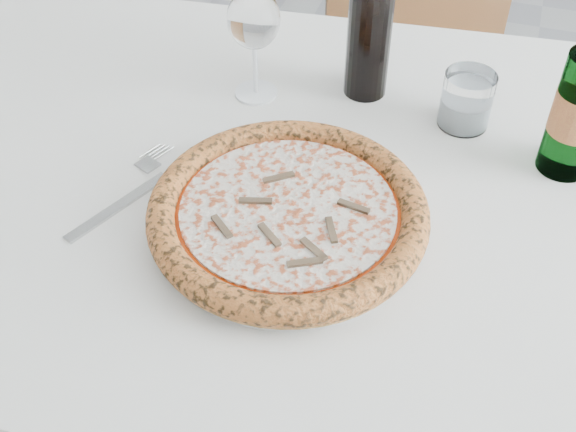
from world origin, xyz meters
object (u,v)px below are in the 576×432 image
plate (288,223)px  wine_glass (254,22)px  dining_table (310,224)px  tumbler (466,103)px  pizza (288,212)px  wine_bottle (370,25)px  chair_far (424,37)px

plate → wine_glass: size_ratio=1.87×
dining_table → tumbler: (0.17, 0.18, 0.12)m
dining_table → pizza: pizza is taller
pizza → tumbler: bearing=57.9°
pizza → wine_glass: (-0.13, 0.26, 0.09)m
plate → wine_bottle: (0.02, 0.31, 0.10)m
plate → wine_glass: wine_glass is taller
dining_table → chair_far: (0.04, 0.78, -0.13)m
chair_far → wine_glass: (-0.17, -0.63, 0.34)m
plate → wine_bottle: bearing=86.1°
dining_table → plate: 0.14m
dining_table → wine_bottle: (0.02, 0.21, 0.20)m
pizza → wine_bottle: (0.02, 0.31, 0.08)m
dining_table → pizza: bearing=-90.0°
plate → wine_glass: 0.31m
wine_bottle → tumbler: bearing=-13.6°
pizza → tumbler: tumbler is taller
pizza → wine_glass: bearing=117.2°
pizza → wine_bottle: size_ratio=1.31×
tumbler → wine_bottle: bearing=166.4°
chair_far → pizza: bearing=-92.8°
plate → wine_glass: bearing=117.2°
wine_glass → wine_bottle: 0.16m
tumbler → wine_bottle: (-0.15, 0.04, 0.08)m
dining_table → wine_bottle: bearing=84.2°
plate → pizza: (-0.00, -0.00, 0.02)m
chair_far → tumbler: size_ratio=11.60×
tumbler → dining_table: bearing=-134.5°
tumbler → chair_far: bearing=102.1°
chair_far → wine_bottle: (-0.02, -0.57, 0.33)m
dining_table → wine_glass: (-0.13, 0.16, 0.21)m
chair_far → wine_glass: 0.73m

